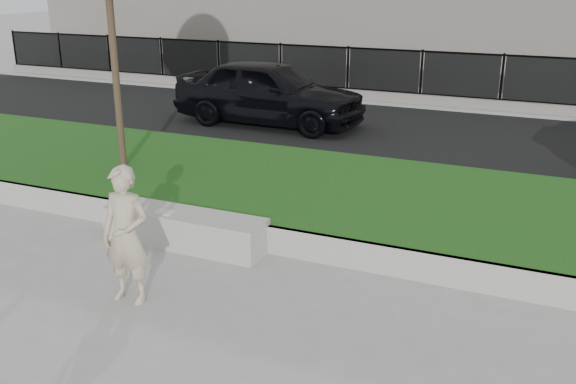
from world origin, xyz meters
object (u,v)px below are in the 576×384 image
at_px(man, 126,236).
at_px(car_dark, 269,92).
at_px(stone_bench, 185,229).
at_px(book, 165,212).

relative_size(man, car_dark, 0.34).
bearing_deg(stone_bench, book, -153.01).
bearing_deg(man, car_dark, 102.44).
xyz_separation_m(man, book, (-0.52, 1.51, -0.32)).
height_order(stone_bench, book, book).
distance_m(stone_bench, man, 1.75).
xyz_separation_m(stone_bench, book, (-0.24, -0.12, 0.26)).
xyz_separation_m(book, car_dark, (-1.87, 7.34, 0.35)).
bearing_deg(stone_bench, car_dark, 106.30).
bearing_deg(man, stone_bench, 97.20).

